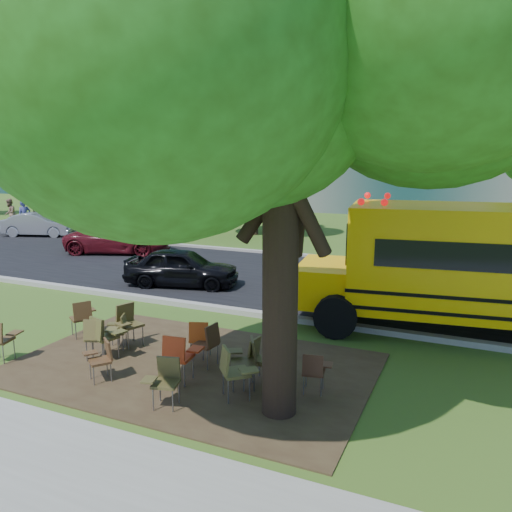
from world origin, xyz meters
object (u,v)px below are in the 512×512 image
at_px(chair_7, 233,368).
at_px(black_car, 182,267).
at_px(chair_5, 165,377).
at_px(chair_8, 82,315).
at_px(chair_3, 102,356).
at_px(chair_13, 315,369).
at_px(chair_2, 98,334).
at_px(chair_9, 119,328).
at_px(chair_4, 179,354).
at_px(chair_14, 208,340).
at_px(chair_10, 128,321).
at_px(bg_car_red, 120,239).
at_px(chair_1, 103,334).
at_px(chair_11, 201,336).
at_px(main_tree, 283,15).
at_px(bg_car_silver, 39,225).
at_px(chair_12, 259,356).
at_px(chair_6, 246,357).
at_px(pedestrian_a, 25,216).
at_px(pedestrian_b, 10,213).

height_order(chair_7, black_car, black_car).
xyz_separation_m(chair_5, chair_8, (-3.61, 1.98, 0.03)).
xyz_separation_m(chair_5, black_car, (-4.08, 6.95, 0.10)).
distance_m(chair_3, chair_8, 2.56).
bearing_deg(chair_13, chair_8, 163.96).
height_order(chair_2, chair_9, chair_2).
distance_m(chair_4, chair_14, 0.90).
bearing_deg(chair_10, bg_car_red, -120.44).
height_order(chair_2, bg_car_red, bg_car_red).
height_order(chair_4, chair_8, chair_4).
bearing_deg(chair_8, chair_9, -67.36).
height_order(chair_10, chair_14, chair_10).
xyz_separation_m(chair_1, chair_14, (2.10, 0.61, -0.03)).
bearing_deg(chair_3, chair_11, -90.26).
xyz_separation_m(main_tree, chair_3, (-3.44, -0.21, -5.56)).
xyz_separation_m(chair_9, bg_car_silver, (-14.29, 11.09, 0.15)).
xyz_separation_m(chair_5, chair_14, (-0.16, 1.71, 0.03)).
bearing_deg(chair_2, chair_11, 2.50).
distance_m(chair_5, chair_8, 4.12).
height_order(chair_12, chair_13, chair_12).
height_order(chair_6, chair_9, chair_6).
bearing_deg(chair_7, chair_11, -173.60).
height_order(chair_8, chair_12, chair_8).
height_order(chair_4, chair_7, chair_4).
distance_m(chair_7, bg_car_red, 14.66).
relative_size(chair_3, pedestrian_a, 0.44).
xyz_separation_m(chair_6, black_car, (-5.00, 5.77, 0.04)).
bearing_deg(chair_14, main_tree, -114.49).
bearing_deg(chair_11, chair_3, -145.52).
bearing_deg(chair_5, chair_11, -92.29).
relative_size(chair_3, black_car, 0.22).
bearing_deg(pedestrian_a, chair_4, -98.43).
xyz_separation_m(chair_4, chair_8, (-3.36, 1.16, -0.04)).
distance_m(chair_4, chair_11, 1.15).
xyz_separation_m(chair_10, bg_car_silver, (-14.36, 10.88, 0.04)).
xyz_separation_m(chair_7, black_car, (-5.01, 6.29, 0.04)).
height_order(chair_5, pedestrian_b, pedestrian_b).
distance_m(chair_5, chair_11, 2.00).
relative_size(chair_5, chair_13, 1.09).
bearing_deg(chair_8, chair_2, -93.24).
distance_m(chair_5, pedestrian_a, 22.94).
xyz_separation_m(chair_5, bg_car_silver, (-16.67, 12.85, 0.11)).
relative_size(chair_2, chair_10, 0.96).
bearing_deg(chair_4, chair_8, 154.11).
height_order(bg_car_red, pedestrian_a, pedestrian_a).
bearing_deg(black_car, chair_3, -173.60).
relative_size(chair_12, chair_14, 0.93).
xyz_separation_m(chair_14, black_car, (-3.92, 5.23, 0.07)).
bearing_deg(chair_6, chair_7, 151.64).
relative_size(bg_car_silver, bg_car_red, 0.84).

